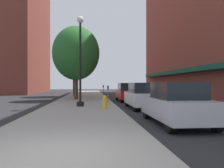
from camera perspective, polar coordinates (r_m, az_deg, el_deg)
ground_plane at (r=23.19m, az=3.07°, el=-3.87°), size 90.00×90.00×0.00m
sidewalk_slab at (r=23.95m, az=-6.81°, el=-3.60°), size 4.80×50.00×0.12m
building_right_brick at (r=32.11m, az=22.83°, el=18.46°), size 6.80×40.00×23.51m
building_far_background at (r=44.23m, az=-20.81°, el=10.56°), size 6.80×18.00×19.35m
lamppost at (r=15.44m, az=-7.78°, el=6.04°), size 0.48×0.48×5.90m
fire_hydrant at (r=13.88m, az=-1.75°, el=-4.38°), size 0.33×0.26×0.79m
parking_meter_near at (r=18.81m, az=-0.99°, el=-1.90°), size 0.14×0.09×1.31m
parking_meter_far at (r=25.89m, az=-2.15°, el=-1.36°), size 0.14×0.09×1.31m
tree_near at (r=22.72m, az=-8.81°, el=7.46°), size 4.49×4.49×6.99m
tree_mid at (r=29.28m, az=-9.18°, el=6.83°), size 4.61×4.61×7.59m
car_silver at (r=9.50m, az=15.44°, el=-4.70°), size 1.80×4.30×1.66m
car_white at (r=15.07m, az=7.59°, el=-2.93°), size 1.80×4.30×1.66m
car_red at (r=21.20m, az=3.84°, el=-2.06°), size 1.80×4.30×1.66m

